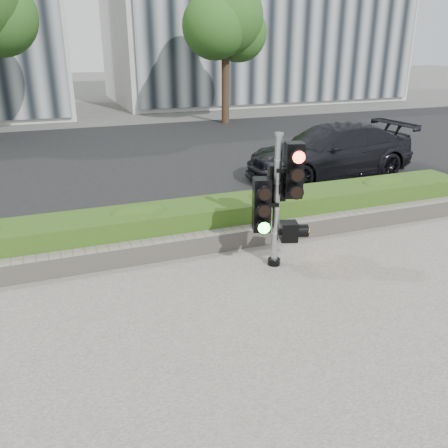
# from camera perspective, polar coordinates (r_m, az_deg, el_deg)

# --- Properties ---
(ground) EXTENTS (120.00, 120.00, 0.00)m
(ground) POSITION_cam_1_polar(r_m,az_deg,el_deg) (7.11, 4.04, -9.18)
(ground) COLOR #51514C
(ground) RESTS_ON ground
(sidewalk) EXTENTS (16.00, 11.00, 0.03)m
(sidewalk) POSITION_cam_1_polar(r_m,az_deg,el_deg) (5.38, 16.11, -21.31)
(sidewalk) COLOR #9E9389
(sidewalk) RESTS_ON ground
(road) EXTENTS (60.00, 13.00, 0.02)m
(road) POSITION_cam_1_polar(r_m,az_deg,el_deg) (16.17, -11.14, 7.90)
(road) COLOR black
(road) RESTS_ON ground
(curb) EXTENTS (60.00, 0.25, 0.12)m
(curb) POSITION_cam_1_polar(r_m,az_deg,el_deg) (9.75, -3.74, -0.14)
(curb) COLOR gray
(curb) RESTS_ON ground
(stone_wall) EXTENTS (12.00, 0.32, 0.34)m
(stone_wall) POSITION_cam_1_polar(r_m,az_deg,el_deg) (8.59, -1.25, -2.08)
(stone_wall) COLOR gray
(stone_wall) RESTS_ON sidewalk
(hedge) EXTENTS (12.00, 1.00, 0.68)m
(hedge) POSITION_cam_1_polar(r_m,az_deg,el_deg) (9.10, -2.65, 0.41)
(hedge) COLOR #548027
(hedge) RESTS_ON sidewalk
(building_right) EXTENTS (18.00, 10.00, 12.00)m
(building_right) POSITION_cam_1_polar(r_m,az_deg,el_deg) (33.55, 3.38, 25.14)
(building_right) COLOR #B7B7B2
(building_right) RESTS_ON ground
(tree_right) EXTENTS (4.10, 3.58, 6.53)m
(tree_right) POSITION_cam_1_polar(r_m,az_deg,el_deg) (22.63, 0.09, 23.32)
(tree_right) COLOR black
(tree_right) RESTS_ON ground
(traffic_signal) EXTENTS (0.83, 0.67, 2.24)m
(traffic_signal) POSITION_cam_1_polar(r_m,az_deg,el_deg) (7.73, 6.54, 3.57)
(traffic_signal) COLOR black
(traffic_signal) RESTS_ON sidewalk
(car_dark) EXTENTS (5.08, 2.40, 1.43)m
(car_dark) POSITION_cam_1_polar(r_m,az_deg,el_deg) (13.69, 12.68, 8.56)
(car_dark) COLOR black
(car_dark) RESTS_ON road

